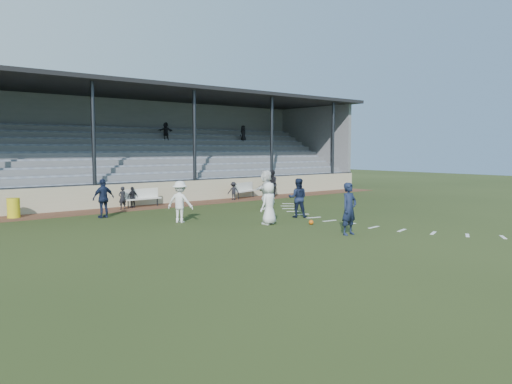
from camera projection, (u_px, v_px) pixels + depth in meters
ground at (299, 232)px, 18.36m from camera, size 90.00×90.00×0.00m
cinder_track at (159, 206)px, 26.38m from camera, size 34.00×2.00×0.02m
retaining_wall at (150, 194)px, 27.13m from camera, size 34.00×0.18×1.20m
bench_left at (142, 196)px, 25.94m from camera, size 2.01×0.53×0.95m
bench_right at (245, 189)px, 30.62m from camera, size 2.02×1.09×0.95m
trash_bin at (14, 208)px, 21.89m from camera, size 0.54×0.54×0.86m
football at (311, 222)px, 20.03m from camera, size 0.19×0.19×0.19m
player_white_lead at (269, 203)px, 20.03m from camera, size 0.94×0.72×1.70m
player_navy_lead at (349, 209)px, 17.61m from camera, size 0.69×0.46×1.86m
player_navy_mid at (298, 198)px, 22.11m from camera, size 1.06×1.06×1.74m
player_white_wing at (180, 202)px, 20.55m from camera, size 1.15×1.28×1.72m
player_navy_wing at (103, 198)px, 21.95m from camera, size 1.05×0.53×1.73m
player_white_back at (266, 190)px, 25.13m from camera, size 1.85×1.50×1.98m
official at (272, 184)px, 31.07m from camera, size 1.00×1.04×1.70m
sub_left_near at (122, 198)px, 24.87m from camera, size 0.45×0.33×1.14m
sub_left_far at (133, 197)px, 25.58m from camera, size 0.67×0.39×1.08m
sub_right at (233, 191)px, 29.44m from camera, size 0.79×0.63×1.07m
grandstand at (112, 162)px, 30.60m from camera, size 34.60×9.00×6.61m
penalty_arc at (369, 221)px, 20.99m from camera, size 3.89×14.63×0.01m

